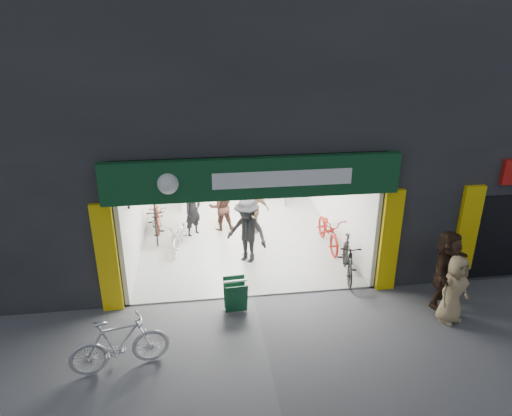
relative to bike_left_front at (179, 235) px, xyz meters
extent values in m
plane|color=#56565B|center=(1.80, -2.77, -0.45)|extent=(60.00, 60.00, 0.00)
cube|color=#232326|center=(2.80, 2.23, 5.30)|extent=(16.00, 10.00, 4.50)
cube|color=#232326|center=(-3.70, 2.23, 1.30)|extent=(5.00, 10.00, 3.50)
cube|color=#232326|center=(7.80, 2.23, 1.30)|extent=(6.00, 10.00, 3.50)
cube|color=#9E9E99|center=(1.80, 1.23, -0.43)|extent=(6.00, 8.00, 0.04)
cube|color=silver|center=(1.80, 5.33, 1.15)|extent=(6.00, 0.20, 3.20)
cube|color=silver|center=(-1.15, 1.23, 1.15)|extent=(0.10, 8.00, 3.20)
cube|color=silver|center=(4.75, 1.23, 1.15)|extent=(0.10, 8.00, 3.20)
cube|color=white|center=(1.80, 1.23, 2.80)|extent=(6.00, 8.00, 0.10)
cube|color=black|center=(1.80, -2.67, 2.90)|extent=(6.00, 0.30, 0.30)
cube|color=#0D391D|center=(1.80, -2.89, 2.60)|extent=(6.40, 0.25, 0.90)
cube|color=white|center=(2.40, -3.03, 2.60)|extent=(3.00, 0.02, 0.35)
cube|color=yellow|center=(-1.45, -2.83, 0.85)|extent=(0.45, 0.12, 2.60)
cube|color=yellow|center=(5.05, -2.83, 0.85)|extent=(0.45, 0.12, 2.60)
cube|color=yellow|center=(7.00, -2.83, 1.05)|extent=(0.50, 0.12, 2.20)
cylinder|color=black|center=(-1.02, 0.63, 1.65)|extent=(0.06, 5.00, 0.06)
cube|color=silver|center=(3.60, 3.73, 0.05)|extent=(1.40, 0.60, 1.00)
cube|color=white|center=(1.80, -1.57, 2.73)|extent=(1.30, 0.35, 0.04)
cube|color=white|center=(1.80, 0.23, 2.73)|extent=(1.30, 0.35, 0.04)
cube|color=white|center=(1.80, 2.03, 2.73)|extent=(1.30, 0.35, 0.04)
cube|color=white|center=(1.80, 3.83, 2.73)|extent=(1.30, 0.35, 0.04)
imported|color=silver|center=(0.00, 0.00, 0.00)|extent=(0.87, 1.78, 0.89)
imported|color=black|center=(-0.70, 0.82, 0.08)|extent=(0.67, 1.80, 1.06)
imported|color=maroon|center=(-0.70, 1.60, -0.03)|extent=(0.71, 1.63, 0.83)
imported|color=#ABABAF|center=(0.00, 3.43, 0.02)|extent=(0.45, 1.55, 0.93)
imported|color=black|center=(4.30, -2.17, 0.09)|extent=(0.86, 1.85, 1.07)
imported|color=maroon|center=(4.30, -0.44, 0.07)|extent=(0.70, 1.97, 1.03)
imported|color=#A4A5A9|center=(3.79, 3.43, 0.09)|extent=(0.84, 1.86, 1.08)
imported|color=silver|center=(-1.00, -4.82, 0.11)|extent=(1.91, 0.89, 1.11)
imported|color=black|center=(0.42, 0.85, 0.39)|extent=(0.72, 0.71, 1.67)
imported|color=#3B221A|center=(1.30, 1.13, 0.35)|extent=(0.85, 0.71, 1.59)
imported|color=black|center=(1.85, -1.03, 0.47)|extent=(1.36, 1.27, 1.84)
imported|color=#987958|center=(2.24, 0.70, 0.38)|extent=(1.03, 0.59, 1.66)
imported|color=#9A825A|center=(5.95, -4.26, 0.34)|extent=(0.90, 0.73, 1.58)
imported|color=#362318|center=(6.08, -3.65, 0.49)|extent=(1.61, 1.62, 1.87)
cube|color=#104024|center=(1.33, -3.43, -0.04)|extent=(0.51, 0.22, 0.75)
cube|color=#104024|center=(1.31, -3.11, -0.04)|extent=(0.51, 0.22, 0.75)
cube|color=white|center=(1.32, -3.27, 0.33)|extent=(0.52, 0.08, 0.05)
camera|label=1|loc=(0.60, -12.01, 5.69)|focal=32.00mm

